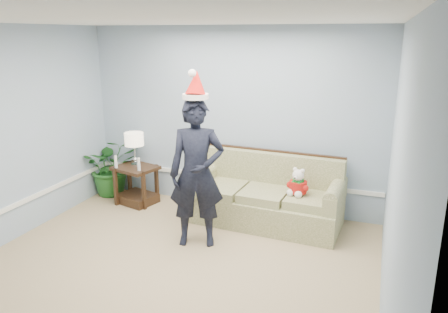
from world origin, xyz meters
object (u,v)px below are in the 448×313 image
object	(u,v)px
sofa	(267,199)
table_lamp	(134,141)
side_table	(137,189)
teddy_bear	(298,185)
man	(197,174)
houseplant	(112,166)

from	to	relation	value
sofa	table_lamp	size ratio (longest dim) A/B	4.04
table_lamp	side_table	bearing A→B (deg)	-60.96
sofa	side_table	xyz separation A→B (m)	(-2.10, -0.01, -0.11)
teddy_bear	sofa	bearing A→B (deg)	-179.51
side_table	teddy_bear	distance (m)	2.59
table_lamp	man	bearing A→B (deg)	-33.69
sofa	table_lamp	world-z (taller)	table_lamp
houseplant	man	xyz separation A→B (m)	(2.03, -1.14, 0.44)
side_table	houseplant	bearing A→B (deg)	159.96
houseplant	teddy_bear	distance (m)	3.16
man	teddy_bear	xyz separation A→B (m)	(1.11, 0.80, -0.28)
side_table	table_lamp	size ratio (longest dim) A/B	1.40
side_table	houseplant	xyz separation A→B (m)	(-0.58, 0.21, 0.25)
houseplant	man	world-z (taller)	man
sofa	teddy_bear	bearing A→B (deg)	-13.09
side_table	houseplant	size ratio (longest dim) A/B	0.75
table_lamp	man	world-z (taller)	man
sofa	houseplant	distance (m)	2.69
side_table	houseplant	world-z (taller)	houseplant
table_lamp	houseplant	xyz separation A→B (m)	(-0.55, 0.15, -0.51)
table_lamp	houseplant	bearing A→B (deg)	164.61
table_lamp	teddy_bear	distance (m)	2.62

